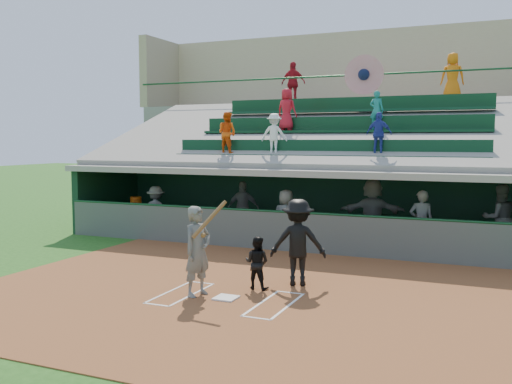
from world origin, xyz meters
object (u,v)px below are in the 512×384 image
at_px(catcher, 257,263).
at_px(white_table, 134,219).
at_px(water_cooler, 136,202).
at_px(home_plate, 226,298).
at_px(batter_at_plate, 198,251).

relative_size(catcher, white_table, 1.27).
height_order(catcher, water_cooler, water_cooler).
distance_m(catcher, white_table, 8.77).
bearing_deg(catcher, home_plate, 75.23).
height_order(home_plate, white_table, white_table).
distance_m(home_plate, batter_at_plate, 1.09).
relative_size(home_plate, water_cooler, 1.12).
height_order(batter_at_plate, white_table, batter_at_plate).
xyz_separation_m(home_plate, white_table, (-6.63, 6.36, 0.38)).
distance_m(white_table, water_cooler, 0.58).
bearing_deg(white_table, water_cooler, 51.12).
bearing_deg(white_table, home_plate, -38.77).
distance_m(batter_at_plate, catcher, 1.34).
bearing_deg(water_cooler, batter_at_plate, -47.11).
bearing_deg(catcher, water_cooler, -37.76).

